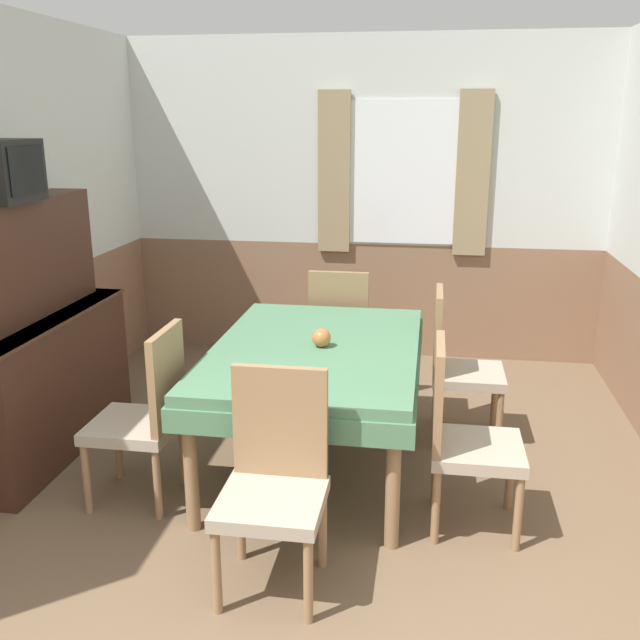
% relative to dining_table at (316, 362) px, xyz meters
% --- Properties ---
extents(wall_back, '(4.28, 0.10, 2.60)m').
position_rel_dining_table_xyz_m(wall_back, '(0.07, 2.11, 0.68)').
color(wall_back, silver).
rests_on(wall_back, ground_plane).
extents(dining_table, '(1.17, 1.74, 0.73)m').
position_rel_dining_table_xyz_m(dining_table, '(0.00, 0.00, 0.00)').
color(dining_table, '#4C7A56').
rests_on(dining_table, ground_plane).
extents(chair_right_near, '(0.44, 0.44, 0.95)m').
position_rel_dining_table_xyz_m(chair_right_near, '(0.81, -0.53, -0.14)').
color(chair_right_near, '#93704C').
rests_on(chair_right_near, ground_plane).
extents(chair_right_far, '(0.44, 0.44, 0.95)m').
position_rel_dining_table_xyz_m(chair_right_far, '(0.81, 0.53, -0.14)').
color(chair_right_far, '#93704C').
rests_on(chair_right_far, ground_plane).
extents(chair_head_window, '(0.44, 0.44, 0.95)m').
position_rel_dining_table_xyz_m(chair_head_window, '(0.00, 1.09, -0.14)').
color(chair_head_window, '#93704C').
rests_on(chair_head_window, ground_plane).
extents(chair_left_near, '(0.44, 0.44, 0.95)m').
position_rel_dining_table_xyz_m(chair_left_near, '(-0.81, -0.53, -0.14)').
color(chair_left_near, '#93704C').
rests_on(chair_left_near, ground_plane).
extents(chair_head_near, '(0.44, 0.44, 0.95)m').
position_rel_dining_table_xyz_m(chair_head_near, '(0.00, -1.09, -0.14)').
color(chair_head_near, '#93704C').
rests_on(chair_head_near, ground_plane).
extents(sideboard, '(0.46, 1.46, 1.53)m').
position_rel_dining_table_xyz_m(sideboard, '(-1.67, -0.07, 0.01)').
color(sideboard, '#3D2319').
rests_on(sideboard, ground_plane).
extents(tv, '(0.29, 0.40, 0.33)m').
position_rel_dining_table_xyz_m(tv, '(-1.67, -0.19, 1.06)').
color(tv, black).
rests_on(tv, sideboard).
extents(vase, '(0.11, 0.11, 0.11)m').
position_rel_dining_table_xyz_m(vase, '(0.03, -0.02, 0.15)').
color(vase, '#B26B38').
rests_on(vase, dining_table).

